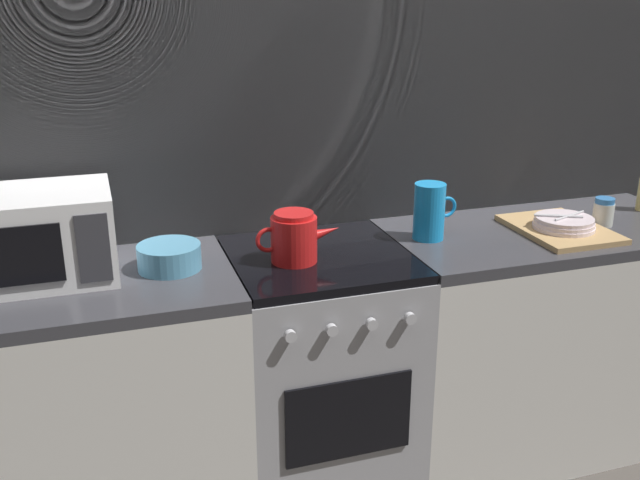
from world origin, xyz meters
The scene contains 11 objects.
ground_plane centered at (0.00, 0.00, 0.00)m, with size 8.00×8.00×0.00m, color #47423D.
back_wall centered at (0.00, 0.32, 1.20)m, with size 3.60×0.05×2.40m.
counter_left centered at (-0.90, 0.00, 0.45)m, with size 1.20×0.60×0.90m.
stove_unit centered at (0.00, 0.00, 0.45)m, with size 0.60×0.63×0.90m.
counter_right centered at (0.90, 0.00, 0.45)m, with size 1.20×0.60×0.90m.
microwave centered at (-0.88, 0.08, 1.04)m, with size 0.46×0.35×0.27m.
kettle centered at (-0.10, -0.04, 0.98)m, with size 0.28×0.15×0.17m.
mixing_bowl centered at (-0.49, 0.02, 0.94)m, with size 0.20×0.20×0.08m, color teal.
pitcher centered at (0.42, 0.03, 1.00)m, with size 0.16×0.11×0.20m.
dish_pile centered at (0.90, -0.06, 0.92)m, with size 0.30×0.40×0.07m.
spice_jar centered at (1.10, -0.03, 0.95)m, with size 0.08×0.08×0.10m.
Camera 1 is at (-0.69, -2.13, 1.75)m, focal length 40.32 mm.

